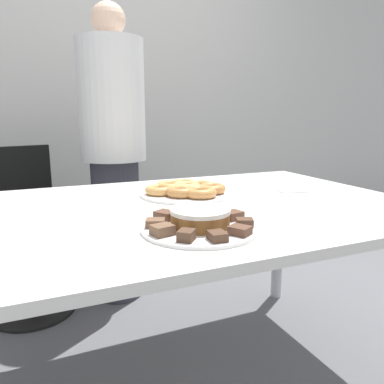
# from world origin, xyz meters

# --- Properties ---
(wall_back) EXTENTS (8.00, 0.05, 2.60)m
(wall_back) POSITION_xyz_m (0.00, 1.64, 1.30)
(wall_back) COLOR beige
(wall_back) RESTS_ON ground_plane
(table) EXTENTS (1.71, 1.09, 0.74)m
(table) POSITION_xyz_m (0.00, 0.00, 0.67)
(table) COLOR silver
(table) RESTS_ON ground_plane
(person_standing) EXTENTS (0.36, 0.36, 1.63)m
(person_standing) POSITION_xyz_m (-0.05, 0.88, 0.86)
(person_standing) COLOR #383842
(person_standing) RESTS_ON ground_plane
(office_chair_left) EXTENTS (0.53, 0.53, 0.89)m
(office_chair_left) POSITION_xyz_m (-0.54, 0.93, 0.42)
(office_chair_left) COLOR black
(office_chair_left) RESTS_ON ground_plane
(plate_cake) EXTENTS (0.33, 0.33, 0.01)m
(plate_cake) POSITION_xyz_m (-0.06, -0.29, 0.75)
(plate_cake) COLOR white
(plate_cake) RESTS_ON table
(plate_donuts) EXTENTS (0.38, 0.38, 0.01)m
(plate_donuts) POSITION_xyz_m (0.09, 0.16, 0.75)
(plate_donuts) COLOR white
(plate_donuts) RESTS_ON table
(frosted_cake) EXTENTS (0.17, 0.17, 0.05)m
(frosted_cake) POSITION_xyz_m (-0.06, -0.29, 0.78)
(frosted_cake) COLOR brown
(frosted_cake) RESTS_ON plate_cake
(lamington_0) EXTENTS (0.06, 0.06, 0.03)m
(lamington_0) POSITION_xyz_m (-0.14, -0.38, 0.77)
(lamington_0) COLOR #513828
(lamington_0) RESTS_ON plate_cake
(lamington_1) EXTENTS (0.05, 0.05, 0.02)m
(lamington_1) POSITION_xyz_m (-0.07, -0.41, 0.76)
(lamington_1) COLOR #513828
(lamington_1) RESTS_ON plate_cake
(lamington_2) EXTENTS (0.07, 0.07, 0.02)m
(lamington_2) POSITION_xyz_m (0.01, -0.39, 0.76)
(lamington_2) COLOR brown
(lamington_2) RESTS_ON plate_cake
(lamington_3) EXTENTS (0.06, 0.05, 0.02)m
(lamington_3) POSITION_xyz_m (0.06, -0.33, 0.76)
(lamington_3) COLOR #513828
(lamington_3) RESTS_ON plate_cake
(lamington_4) EXTENTS (0.06, 0.06, 0.02)m
(lamington_4) POSITION_xyz_m (0.07, -0.26, 0.76)
(lamington_4) COLOR brown
(lamington_4) RESTS_ON plate_cake
(lamington_5) EXTENTS (0.06, 0.06, 0.03)m
(lamington_5) POSITION_xyz_m (0.02, -0.19, 0.76)
(lamington_5) COLOR brown
(lamington_5) RESTS_ON plate_cake
(lamington_6) EXTENTS (0.04, 0.05, 0.02)m
(lamington_6) POSITION_xyz_m (-0.05, -0.16, 0.76)
(lamington_6) COLOR brown
(lamington_6) RESTS_ON plate_cake
(lamington_7) EXTENTS (0.07, 0.07, 0.03)m
(lamington_7) POSITION_xyz_m (-0.12, -0.18, 0.76)
(lamington_7) COLOR brown
(lamington_7) RESTS_ON plate_cake
(lamington_8) EXTENTS (0.07, 0.06, 0.02)m
(lamington_8) POSITION_xyz_m (-0.17, -0.24, 0.76)
(lamington_8) COLOR brown
(lamington_8) RESTS_ON plate_cake
(lamington_9) EXTENTS (0.06, 0.06, 0.03)m
(lamington_9) POSITION_xyz_m (-0.18, -0.32, 0.77)
(lamington_9) COLOR brown
(lamington_9) RESTS_ON plate_cake
(donut_0) EXTENTS (0.12, 0.12, 0.04)m
(donut_0) POSITION_xyz_m (0.09, 0.16, 0.77)
(donut_0) COLOR #E5AD66
(donut_0) RESTS_ON plate_donuts
(donut_1) EXTENTS (0.13, 0.13, 0.04)m
(donut_1) POSITION_xyz_m (0.04, 0.22, 0.77)
(donut_1) COLOR tan
(donut_1) RESTS_ON plate_donuts
(donut_2) EXTENTS (0.12, 0.12, 0.03)m
(donut_2) POSITION_xyz_m (-0.02, 0.17, 0.77)
(donut_2) COLOR tan
(donut_2) RESTS_ON plate_donuts
(donut_3) EXTENTS (0.12, 0.12, 0.04)m
(donut_3) POSITION_xyz_m (0.04, 0.10, 0.77)
(donut_3) COLOR #C68447
(donut_3) RESTS_ON plate_donuts
(donut_4) EXTENTS (0.12, 0.12, 0.04)m
(donut_4) POSITION_xyz_m (0.10, 0.06, 0.77)
(donut_4) COLOR #D18E4C
(donut_4) RESTS_ON plate_donuts
(donut_5) EXTENTS (0.11, 0.11, 0.04)m
(donut_5) POSITION_xyz_m (0.18, 0.11, 0.77)
(donut_5) COLOR #C68447
(donut_5) RESTS_ON plate_donuts
(donut_6) EXTENTS (0.12, 0.12, 0.03)m
(donut_6) POSITION_xyz_m (0.16, 0.20, 0.77)
(donut_6) COLOR tan
(donut_6) RESTS_ON plate_donuts
(donut_7) EXTENTS (0.11, 0.11, 0.03)m
(donut_7) POSITION_xyz_m (0.11, 0.26, 0.77)
(donut_7) COLOR #D18E4C
(donut_7) RESTS_ON plate_donuts
(napkin) EXTENTS (0.13, 0.12, 0.01)m
(napkin) POSITION_xyz_m (0.52, 0.05, 0.74)
(napkin) COLOR white
(napkin) RESTS_ON table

